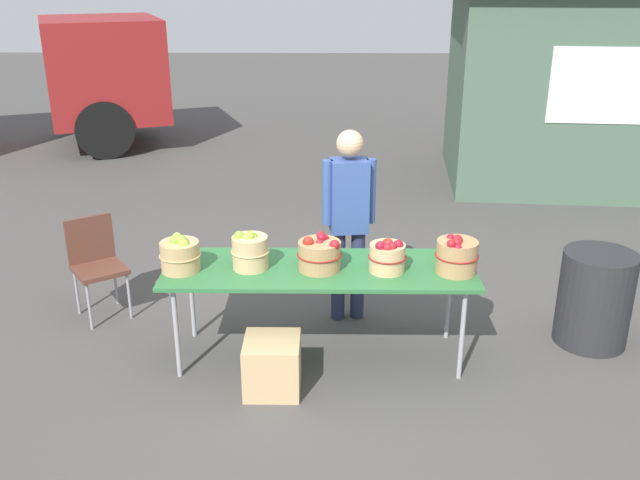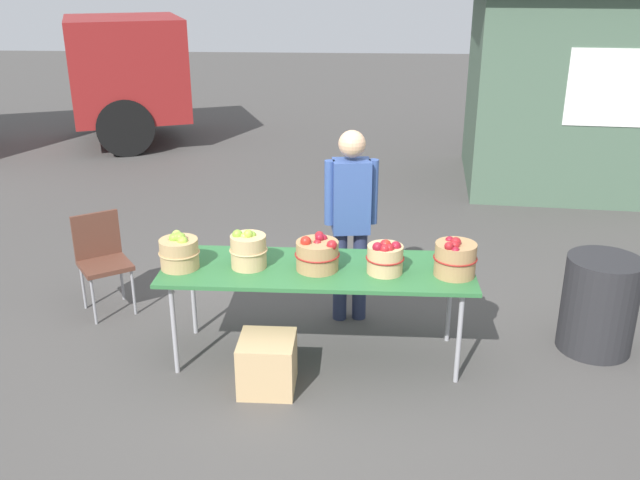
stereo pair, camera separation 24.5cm
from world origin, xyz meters
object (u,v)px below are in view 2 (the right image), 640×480
Objects in this scene: apple_basket_red_0 at (318,254)px; produce_crate at (267,364)px; market_table at (318,272)px; apple_basket_red_2 at (455,258)px; trash_barrel at (599,304)px; apple_basket_red_1 at (385,257)px; apple_basket_green_1 at (248,250)px; folding_chair at (102,255)px; apple_basket_green_0 at (179,252)px; vendor_adult at (351,212)px.

produce_crate is at bearing -127.46° from apple_basket_red_0.
market_table is 1.01m from apple_basket_red_2.
trash_barrel is at bearing 16.02° from produce_crate.
produce_crate is (-0.82, -0.40, -0.67)m from apple_basket_red_1.
apple_basket_green_1 is 0.90× the size of apple_basket_red_0.
folding_chair is at bearing 160.06° from market_table.
trash_barrel is (2.17, 0.26, -0.33)m from market_table.
apple_basket_red_2 reaches higher than market_table.
vendor_adult is at bearing 29.50° from apple_basket_green_0.
apple_basket_green_1 is 0.99m from vendor_adult.
apple_basket_red_1 is 0.50m from apple_basket_red_2.
trash_barrel is at bearing 6.72° from market_table.
apple_basket_green_1 is 0.18× the size of vendor_adult.
apple_basket_green_1 is (-0.51, -0.02, 0.17)m from market_table.
apple_basket_red_2 is 3.02m from folding_chair.
folding_chair is (-1.91, 0.69, -0.20)m from market_table.
produce_crate is at bearing -71.52° from folding_chair.
folding_chair is 1.12× the size of trash_barrel.
vendor_adult reaches higher than folding_chair.
apple_basket_green_0 is at bearing 21.77° from vendor_adult.
apple_basket_red_0 is at bearing 2.05° from apple_basket_green_0.
apple_basket_green_1 is 0.84m from produce_crate.
apple_basket_green_1 is at bearing 177.37° from apple_basket_red_1.
market_table is 2.67× the size of folding_chair.
apple_basket_red_1 reaches higher than produce_crate.
apple_basket_red_2 is at bearing -1.28° from apple_basket_red_1.
apple_basket_red_1 is at bearing -169.31° from trash_barrel.
market_table is at bearing 172.94° from apple_basket_red_1.
folding_chair is (-1.91, 0.72, -0.36)m from apple_basket_red_0.
apple_basket_red_1 reaches higher than market_table.
trash_barrel is (1.68, 0.32, -0.49)m from apple_basket_red_1.
apple_basket_red_1 is 1.78m from trash_barrel.
apple_basket_red_1 is (1.00, -0.05, -0.01)m from apple_basket_green_1.
market_table is 0.16m from apple_basket_red_0.
apple_basket_red_2 is at bearing 129.14° from vendor_adult.
folding_chair is at bearing 173.90° from trash_barrel.
market_table is 5.85× the size of produce_crate.
market_table reaches higher than produce_crate.
apple_basket_red_1 is at bearing 0.07° from apple_basket_green_0.
produce_crate is (1.58, -1.15, -0.31)m from folding_chair.
folding_chair is (-0.89, 0.75, -0.37)m from apple_basket_green_0.
apple_basket_red_0 is (0.51, -0.01, -0.01)m from apple_basket_green_1.
apple_basket_green_0 reaches higher than apple_basket_red_0.
market_table is 7.75× the size of apple_basket_green_1.
apple_basket_green_0 reaches higher than produce_crate.
apple_basket_red_1 is 0.89× the size of apple_basket_red_2.
produce_crate is (-0.56, -1.10, -0.77)m from vendor_adult.
apple_basket_red_0 is 0.43× the size of trash_barrel.
apple_basket_red_2 reaches higher than trash_barrel.
folding_chair is 4.11m from trash_barrel.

